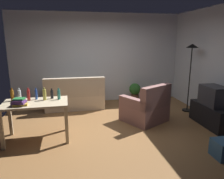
# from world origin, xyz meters

# --- Properties ---
(ground_plane) EXTENTS (5.20, 4.40, 0.02)m
(ground_plane) POSITION_xyz_m (0.00, 0.00, -0.01)
(ground_plane) COLOR olive
(wall_rear) EXTENTS (5.20, 0.10, 2.70)m
(wall_rear) POSITION_xyz_m (0.00, 2.20, 1.35)
(wall_rear) COLOR silver
(wall_rear) RESTS_ON ground_plane
(wall_right) EXTENTS (0.10, 4.40, 2.70)m
(wall_right) POSITION_xyz_m (2.60, 0.00, 1.35)
(wall_right) COLOR silver
(wall_right) RESTS_ON ground_plane
(couch) EXTENTS (1.63, 0.84, 0.92)m
(couch) POSITION_xyz_m (-0.77, 1.59, 0.31)
(couch) COLOR beige
(couch) RESTS_ON ground_plane
(tv_stand) EXTENTS (0.44, 1.10, 0.48)m
(tv_stand) POSITION_xyz_m (2.25, -0.32, 0.24)
(tv_stand) COLOR black
(tv_stand) RESTS_ON ground_plane
(tv) EXTENTS (0.41, 0.60, 0.44)m
(tv) POSITION_xyz_m (2.25, -0.32, 0.70)
(tv) COLOR #2D2D33
(tv) RESTS_ON tv_stand
(torchiere_lamp) EXTENTS (0.32, 0.32, 1.81)m
(torchiere_lamp) POSITION_xyz_m (2.25, 0.70, 1.41)
(torchiere_lamp) COLOR black
(torchiere_lamp) RESTS_ON ground_plane
(desk) EXTENTS (1.21, 0.72, 0.76)m
(desk) POSITION_xyz_m (-1.54, -0.27, 0.65)
(desk) COLOR #C6B28E
(desk) RESTS_ON ground_plane
(potted_plant) EXTENTS (0.36, 0.36, 0.57)m
(potted_plant) POSITION_xyz_m (1.11, 1.90, 0.33)
(potted_plant) COLOR brown
(potted_plant) RESTS_ON ground_plane
(armchair) EXTENTS (1.20, 1.17, 0.92)m
(armchair) POSITION_xyz_m (0.87, 0.21, 0.32)
(armchair) COLOR #996B66
(armchair) RESTS_ON ground_plane
(bottle_amber) EXTENTS (0.06, 0.06, 0.25)m
(bottle_amber) POSITION_xyz_m (-1.98, -0.09, 0.87)
(bottle_amber) COLOR #9E6019
(bottle_amber) RESTS_ON desk
(bottle_clear) EXTENTS (0.06, 0.06, 0.24)m
(bottle_clear) POSITION_xyz_m (-1.86, -0.07, 0.87)
(bottle_clear) COLOR silver
(bottle_clear) RESTS_ON desk
(bottle_red) EXTENTS (0.06, 0.06, 0.25)m
(bottle_red) POSITION_xyz_m (-1.68, -0.12, 0.87)
(bottle_red) COLOR #AD2323
(bottle_red) RESTS_ON desk
(bottle_blue) EXTENTS (0.05, 0.05, 0.24)m
(bottle_blue) POSITION_xyz_m (-1.55, -0.07, 0.86)
(bottle_blue) COLOR #2347A3
(bottle_blue) RESTS_ON desk
(bottle_squat) EXTENTS (0.07, 0.07, 0.25)m
(bottle_squat) POSITION_xyz_m (-1.38, -0.15, 0.87)
(bottle_squat) COLOR #BCB24C
(bottle_squat) RESTS_ON desk
(bottle_dark) EXTENTS (0.06, 0.06, 0.21)m
(bottle_dark) POSITION_xyz_m (-1.25, -0.07, 0.85)
(bottle_dark) COLOR black
(bottle_dark) RESTS_ON desk
(bottle_tall) EXTENTS (0.06, 0.06, 0.23)m
(bottle_tall) POSITION_xyz_m (-1.11, -0.16, 0.86)
(bottle_tall) COLOR teal
(bottle_tall) RESTS_ON desk
(book_stack) EXTENTS (0.28, 0.22, 0.14)m
(book_stack) POSITION_xyz_m (-1.78, -0.45, 0.82)
(book_stack) COLOR #B7932D
(book_stack) RESTS_ON desk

